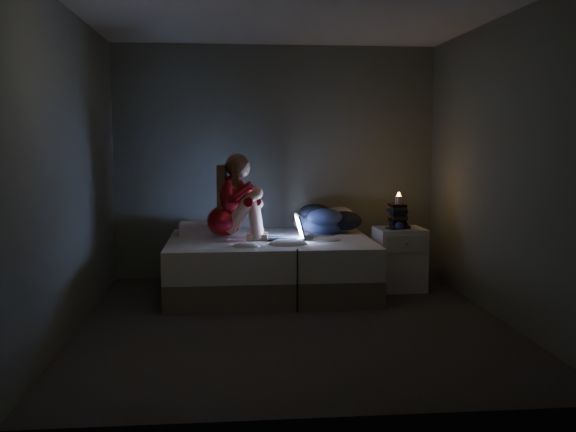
{
  "coord_description": "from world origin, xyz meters",
  "views": [
    {
      "loc": [
        -0.55,
        -5.3,
        1.55
      ],
      "look_at": [
        0.05,
        1.0,
        0.8
      ],
      "focal_mm": 39.89,
      "sensor_mm": 36.0,
      "label": 1
    }
  ],
  "objects": [
    {
      "name": "wall_front",
      "position": [
        0.0,
        -1.91,
        1.3
      ],
      "size": [
        3.6,
        0.02,
        2.6
      ],
      "primitive_type": "cube",
      "color": "#5B6054",
      "rests_on": "ground"
    },
    {
      "name": "wall_right",
      "position": [
        1.81,
        0.0,
        1.3
      ],
      "size": [
        0.02,
        3.8,
        2.6
      ],
      "primitive_type": "cube",
      "color": "#5B6054",
      "rests_on": "ground"
    },
    {
      "name": "laptop",
      "position": [
        0.01,
        1.01,
        0.69
      ],
      "size": [
        0.39,
        0.28,
        0.27
      ],
      "primitive_type": null,
      "rotation": [
        0.0,
        0.0,
        0.05
      ],
      "color": "black",
      "rests_on": "bed"
    },
    {
      "name": "wall_left",
      "position": [
        -1.81,
        0.0,
        1.3
      ],
      "size": [
        0.02,
        3.8,
        2.6
      ],
      "primitive_type": "cube",
      "color": "#5B6054",
      "rests_on": "ground"
    },
    {
      "name": "woman",
      "position": [
        -0.58,
        1.09,
        0.99
      ],
      "size": [
        0.57,
        0.4,
        0.87
      ],
      "primitive_type": null,
      "rotation": [
        0.0,
        0.0,
        -0.09
      ],
      "color": "maroon",
      "rests_on": "bed"
    },
    {
      "name": "clothes_pile",
      "position": [
        0.48,
        1.44,
        0.72
      ],
      "size": [
        0.67,
        0.61,
        0.32
      ],
      "primitive_type": null,
      "rotation": [
        0.0,
        0.0,
        -0.41
      ],
      "color": "navy",
      "rests_on": "bed"
    },
    {
      "name": "wall_back",
      "position": [
        0.0,
        1.91,
        1.3
      ],
      "size": [
        3.6,
        0.02,
        2.6
      ],
      "primitive_type": "cube",
      "color": "#5B6054",
      "rests_on": "ground"
    },
    {
      "name": "phone",
      "position": [
        1.12,
        1.05,
        0.65
      ],
      "size": [
        0.11,
        0.15,
        0.01
      ],
      "primitive_type": "cube",
      "rotation": [
        0.0,
        0.0,
        0.28
      ],
      "color": "black",
      "rests_on": "nightstand"
    },
    {
      "name": "blue_orb",
      "position": [
        1.18,
        0.99,
        0.69
      ],
      "size": [
        0.08,
        0.08,
        0.08
      ],
      "primitive_type": "sphere",
      "color": "navy",
      "rests_on": "nightstand"
    },
    {
      "name": "nightstand",
      "position": [
        1.23,
        1.11,
        0.32
      ],
      "size": [
        0.5,
        0.45,
        0.65
      ],
      "primitive_type": "cube",
      "rotation": [
        0.0,
        0.0,
        0.04
      ],
      "color": "silver",
      "rests_on": "ground"
    },
    {
      "name": "pillow",
      "position": [
        -0.83,
        1.44,
        0.62
      ],
      "size": [
        0.44,
        0.32,
        0.13
      ],
      "primitive_type": "cube",
      "color": "silver",
      "rests_on": "bed"
    },
    {
      "name": "book_stack",
      "position": [
        1.21,
        1.14,
        0.77
      ],
      "size": [
        0.19,
        0.25,
        0.25
      ],
      "primitive_type": null,
      "color": "black",
      "rests_on": "nightstand"
    },
    {
      "name": "ceiling",
      "position": [
        0.0,
        0.0,
        2.61
      ],
      "size": [
        3.6,
        3.8,
        0.02
      ],
      "primitive_type": "cube",
      "color": "silver",
      "rests_on": "ground"
    },
    {
      "name": "candle",
      "position": [
        1.21,
        1.14,
        0.94
      ],
      "size": [
        0.07,
        0.07,
        0.08
      ],
      "primitive_type": "cylinder",
      "color": "beige",
      "rests_on": "book_stack"
    },
    {
      "name": "bed",
      "position": [
        -0.13,
        1.1,
        0.28
      ],
      "size": [
        2.04,
        1.53,
        0.56
      ],
      "primitive_type": null,
      "color": "beige",
      "rests_on": "ground"
    },
    {
      "name": "floor",
      "position": [
        0.0,
        0.0,
        -0.01
      ],
      "size": [
        3.6,
        3.8,
        0.02
      ],
      "primitive_type": "cube",
      "color": "black",
      "rests_on": "ground"
    }
  ]
}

